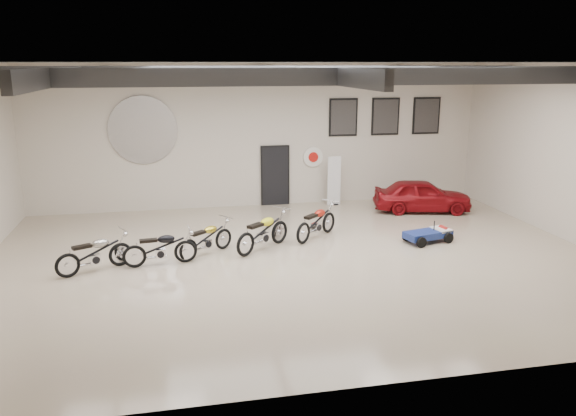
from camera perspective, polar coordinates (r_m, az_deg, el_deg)
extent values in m
cube|color=tan|center=(14.71, 0.94, -5.30)|extent=(16.00, 12.00, 0.01)
cube|color=gray|center=(13.84, 1.03, 14.57)|extent=(16.00, 12.00, 0.01)
cube|color=beige|center=(19.90, -2.80, 7.32)|extent=(16.00, 0.02, 5.00)
cube|color=black|center=(20.16, -1.32, 3.25)|extent=(0.92, 0.08, 2.10)
imported|color=maroon|center=(19.88, 13.47, 1.25)|extent=(2.02, 3.51, 1.12)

